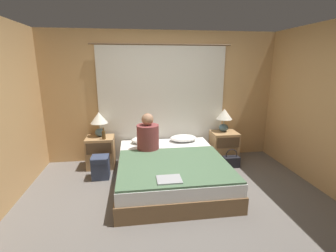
# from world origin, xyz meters

# --- Properties ---
(ground_plane) EXTENTS (16.00, 16.00, 0.00)m
(ground_plane) POSITION_xyz_m (0.00, 0.00, 0.00)
(ground_plane) COLOR #66605B
(wall_back) EXTENTS (4.61, 0.06, 2.50)m
(wall_back) POSITION_xyz_m (0.00, 1.74, 1.25)
(wall_back) COLOR tan
(wall_back) RESTS_ON ground_plane
(wall_right) EXTENTS (0.06, 3.54, 2.50)m
(wall_right) POSITION_xyz_m (2.28, 0.00, 1.25)
(wall_right) COLOR tan
(wall_right) RESTS_ON ground_plane
(curtain_panel) EXTENTS (2.66, 0.02, 2.25)m
(curtain_panel) POSITION_xyz_m (0.00, 1.68, 1.12)
(curtain_panel) COLOR silver
(curtain_panel) RESTS_ON ground_plane
(bed) EXTENTS (1.69, 2.08, 0.42)m
(bed) POSITION_xyz_m (0.00, 0.58, 0.21)
(bed) COLOR brown
(bed) RESTS_ON ground_plane
(nightstand_left) EXTENTS (0.50, 0.44, 0.58)m
(nightstand_left) POSITION_xyz_m (-1.20, 1.39, 0.29)
(nightstand_left) COLOR #A87F51
(nightstand_left) RESTS_ON ground_plane
(nightstand_right) EXTENTS (0.50, 0.44, 0.58)m
(nightstand_right) POSITION_xyz_m (1.20, 1.39, 0.29)
(nightstand_right) COLOR #A87F51
(nightstand_right) RESTS_ON ground_plane
(lamp_left) EXTENTS (0.31, 0.31, 0.45)m
(lamp_left) POSITION_xyz_m (-1.20, 1.46, 0.87)
(lamp_left) COLOR slate
(lamp_left) RESTS_ON nightstand_left
(lamp_right) EXTENTS (0.31, 0.31, 0.45)m
(lamp_right) POSITION_xyz_m (1.20, 1.46, 0.87)
(lamp_right) COLOR slate
(lamp_right) RESTS_ON nightstand_right
(pillow_left) EXTENTS (0.52, 0.36, 0.12)m
(pillow_left) POSITION_xyz_m (-0.37, 1.41, 0.48)
(pillow_left) COLOR white
(pillow_left) RESTS_ON bed
(pillow_right) EXTENTS (0.52, 0.36, 0.12)m
(pillow_right) POSITION_xyz_m (0.37, 1.41, 0.48)
(pillow_right) COLOR white
(pillow_right) RESTS_ON bed
(blanket_on_bed) EXTENTS (1.63, 1.40, 0.03)m
(blanket_on_bed) POSITION_xyz_m (0.00, 0.27, 0.44)
(blanket_on_bed) COLOR #4C6B4C
(blanket_on_bed) RESTS_ON bed
(person_left_in_bed) EXTENTS (0.38, 0.38, 0.65)m
(person_left_in_bed) POSITION_xyz_m (-0.34, 1.01, 0.69)
(person_left_in_bed) COLOR brown
(person_left_in_bed) RESTS_ON bed
(beer_bottle_on_left_stand) EXTENTS (0.06, 0.06, 0.21)m
(beer_bottle_on_left_stand) POSITION_xyz_m (-1.11, 1.26, 0.66)
(beer_bottle_on_left_stand) COLOR #513819
(beer_bottle_on_left_stand) RESTS_ON nightstand_left
(laptop_on_bed) EXTENTS (0.31, 0.25, 0.02)m
(laptop_on_bed) POSITION_xyz_m (-0.14, -0.23, 0.46)
(laptop_on_bed) COLOR #9EA0A5
(laptop_on_bed) RESTS_ON blanket_on_bed
(backpack_on_floor) EXTENTS (0.29, 0.29, 0.39)m
(backpack_on_floor) POSITION_xyz_m (-1.15, 0.90, 0.22)
(backpack_on_floor) COLOR #333D56
(backpack_on_floor) RESTS_ON ground_plane
(handbag_on_floor) EXTENTS (0.30, 0.16, 0.35)m
(handbag_on_floor) POSITION_xyz_m (1.22, 1.03, 0.11)
(handbag_on_floor) COLOR black
(handbag_on_floor) RESTS_ON ground_plane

